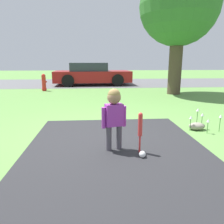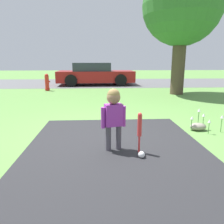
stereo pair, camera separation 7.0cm
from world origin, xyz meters
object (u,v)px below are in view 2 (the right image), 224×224
(sports_ball, at_px, (141,155))
(fire_hydrant, at_px, (47,82))
(parked_car, at_px, (95,74))
(tree_near_driveway, at_px, (182,6))
(child, at_px, (114,111))
(baseball_bat, at_px, (140,127))

(sports_ball, relative_size, fire_hydrant, 0.12)
(sports_ball, bearing_deg, parked_car, 94.82)
(fire_hydrant, xyz_separation_m, parked_car, (2.19, 2.52, 0.23))
(parked_car, distance_m, tree_near_driveway, 5.97)
(parked_car, bearing_deg, sports_ball, -87.31)
(child, xyz_separation_m, parked_car, (-0.47, 9.74, -0.01))
(fire_hydrant, relative_size, parked_car, 0.18)
(fire_hydrant, bearing_deg, parked_car, 49.06)
(sports_ball, distance_m, fire_hydrant, 8.13)
(child, bearing_deg, sports_ball, -54.37)
(fire_hydrant, distance_m, parked_car, 3.35)
(sports_ball, bearing_deg, tree_near_driveway, 66.51)
(baseball_bat, relative_size, sports_ball, 6.36)
(baseball_bat, xyz_separation_m, tree_near_driveway, (2.67, 5.94, 3.02))
(sports_ball, bearing_deg, fire_hydrant, 111.96)
(fire_hydrant, bearing_deg, sports_ball, -68.04)
(baseball_bat, height_order, fire_hydrant, fire_hydrant)
(tree_near_driveway, bearing_deg, child, -117.67)
(baseball_bat, height_order, parked_car, parked_car)
(child, relative_size, sports_ball, 9.80)
(child, distance_m, sports_ball, 0.76)
(child, relative_size, fire_hydrant, 1.22)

